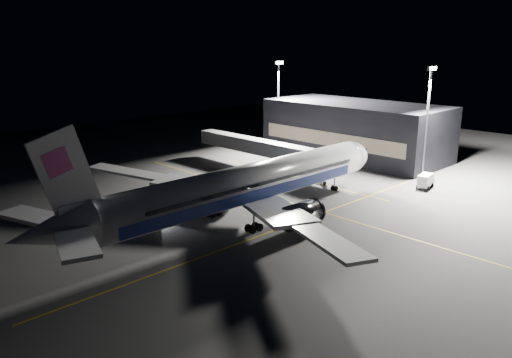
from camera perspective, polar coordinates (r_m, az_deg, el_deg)
The scene contains 14 objects.
ground at distance 72.92m, azimuth -0.89°, elevation -4.54°, with size 200.00×200.00×0.00m, color #4C4C4F.
guide_line_main at distance 79.72m, azimuth 4.35°, elevation -2.83°, with size 0.25×80.00×0.01m, color gold.
guide_line_cross at distance 68.94m, azimuth 2.55°, elevation -5.75°, with size 70.00×0.25×0.01m, color gold.
guide_line_side at distance 94.69m, azimuth 4.66°, elevation 0.09°, with size 0.25×40.00×0.01m, color gold.
airliner at distance 70.63m, azimuth -1.54°, elevation -0.80°, with size 61.48×54.22×16.64m.
terminal at distance 114.39m, azimuth 11.20°, elevation 5.56°, with size 18.12×40.00×12.00m.
jet_bridge at distance 98.96m, azimuth 1.21°, elevation 3.53°, with size 3.60×34.40×6.30m.
floodlight_mast_north at distance 120.16m, azimuth 2.56°, elevation 9.36°, with size 2.40×0.68×20.70m.
floodlight_mast_south at distance 98.24m, azimuth 19.02°, elevation 7.23°, with size 2.40×0.67×20.70m.
service_truck at distance 93.08m, azimuth 18.85°, elevation -0.13°, with size 5.06×2.82×2.45m.
baggage_tug at distance 72.71m, azimuth -11.19°, elevation -4.31°, with size 2.25×1.87×1.53m.
safety_cone_a at distance 81.37m, azimuth -1.07°, elevation -2.20°, with size 0.39×0.39×0.58m, color #E05309.
safety_cone_b at distance 80.12m, azimuth -1.59°, elevation -2.50°, with size 0.36×0.36×0.54m, color #E05309.
safety_cone_c at distance 74.41m, azimuth -4.12°, elevation -3.92°, with size 0.40×0.40×0.59m, color #E05309.
Camera 1 is at (-46.96, -50.01, 24.71)m, focal length 35.00 mm.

